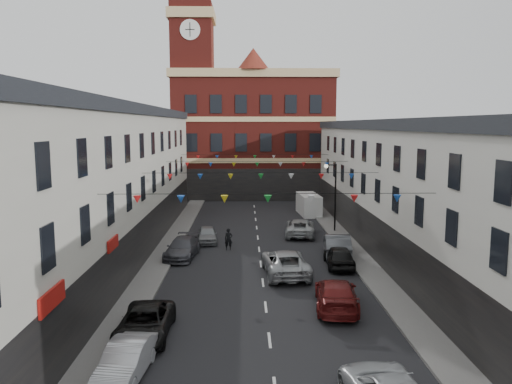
{
  "coord_description": "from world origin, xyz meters",
  "views": [
    {
      "loc": [
        -1.06,
        -28.69,
        9.35
      ],
      "look_at": [
        -0.24,
        7.9,
        4.4
      ],
      "focal_mm": 35.0,
      "sensor_mm": 36.0,
      "label": 1
    }
  ],
  "objects": [
    {
      "name": "car_left_b",
      "position": [
        -5.5,
        -11.11,
        0.66
      ],
      "size": [
        1.77,
        4.12,
        1.32
      ],
      "primitive_type": "imported",
      "rotation": [
        0.0,
        0.0,
        -0.09
      ],
      "color": "#B9BBC2",
      "rests_on": "ground"
    },
    {
      "name": "terrace_left",
      "position": [
        -11.78,
        1.0,
        5.35
      ],
      "size": [
        8.4,
        56.0,
        10.7
      ],
      "color": "beige",
      "rests_on": "ground"
    },
    {
      "name": "civic_building",
      "position": [
        0.0,
        37.95,
        8.14
      ],
      "size": [
        20.6,
        13.3,
        18.5
      ],
      "color": "maroon",
      "rests_on": "ground"
    },
    {
      "name": "terrace_right",
      "position": [
        11.78,
        1.0,
        4.85
      ],
      "size": [
        8.4,
        56.0,
        9.7
      ],
      "color": "beige",
      "rests_on": "ground"
    },
    {
      "name": "pedestrian",
      "position": [
        -2.3,
        7.88,
        0.82
      ],
      "size": [
        0.62,
        0.43,
        1.65
      ],
      "primitive_type": "imported",
      "rotation": [
        0.0,
        0.0,
        0.06
      ],
      "color": "black",
      "rests_on": "ground"
    },
    {
      "name": "distant_hill",
      "position": [
        -4.0,
        62.0,
        5.0
      ],
      "size": [
        40.0,
        14.0,
        10.0
      ],
      "primitive_type": "cube",
      "color": "#2B5025",
      "rests_on": "ground"
    },
    {
      "name": "clock_tower",
      "position": [
        -7.5,
        35.0,
        14.93
      ],
      "size": [
        5.6,
        5.6,
        30.0
      ],
      "color": "maroon",
      "rests_on": "ground"
    },
    {
      "name": "car_right_c",
      "position": [
        3.6,
        -4.24,
        0.75
      ],
      "size": [
        2.69,
        5.37,
        1.5
      ],
      "primitive_type": "imported",
      "rotation": [
        0.0,
        0.0,
        3.02
      ],
      "color": "maroon",
      "rests_on": "ground"
    },
    {
      "name": "car_right_e",
      "position": [
        5.5,
        5.91,
        0.82
      ],
      "size": [
        2.27,
        5.15,
        1.64
      ],
      "primitive_type": "imported",
      "rotation": [
        0.0,
        0.0,
        3.03
      ],
      "color": "#4E5156",
      "rests_on": "ground"
    },
    {
      "name": "pavement_left",
      "position": [
        -6.9,
        2.0,
        0.07
      ],
      "size": [
        1.8,
        64.0,
        0.15
      ],
      "primitive_type": "cube",
      "color": "#605E5B",
      "rests_on": "ground"
    },
    {
      "name": "car_right_f",
      "position": [
        3.6,
        12.68,
        0.72
      ],
      "size": [
        2.94,
        5.39,
        1.43
      ],
      "primitive_type": "imported",
      "rotation": [
        0.0,
        0.0,
        3.03
      ],
      "color": "#A5A8A9",
      "rests_on": "ground"
    },
    {
      "name": "ground",
      "position": [
        0.0,
        0.0,
        0.0
      ],
      "size": [
        160.0,
        160.0,
        0.0
      ],
      "primitive_type": "plane",
      "color": "black",
      "rests_on": "ground"
    },
    {
      "name": "car_left_d",
      "position": [
        -5.5,
        5.81,
        0.7
      ],
      "size": [
        2.46,
        4.97,
        1.39
      ],
      "primitive_type": "imported",
      "rotation": [
        0.0,
        0.0,
        -0.11
      ],
      "color": "#46474E",
      "rests_on": "ground"
    },
    {
      "name": "car_right_d",
      "position": [
        5.15,
        3.18,
        0.72
      ],
      "size": [
        1.87,
        4.31,
        1.45
      ],
      "primitive_type": "imported",
      "rotation": [
        0.0,
        0.0,
        3.1
      ],
      "color": "black",
      "rests_on": "ground"
    },
    {
      "name": "street_lamp",
      "position": [
        6.55,
        14.0,
        3.9
      ],
      "size": [
        1.1,
        0.36,
        6.0
      ],
      "color": "black",
      "rests_on": "ground"
    },
    {
      "name": "car_left_e",
      "position": [
        -4.09,
        10.4,
        0.64
      ],
      "size": [
        1.89,
        3.89,
        1.28
      ],
      "primitive_type": "imported",
      "rotation": [
        0.0,
        0.0,
        0.1
      ],
      "color": "gray",
      "rests_on": "ground"
    },
    {
      "name": "car_left_c",
      "position": [
        -5.5,
        -7.57,
        0.67
      ],
      "size": [
        2.21,
        4.79,
        1.33
      ],
      "primitive_type": "imported",
      "rotation": [
        0.0,
        0.0,
        -0.0
      ],
      "color": "black",
      "rests_on": "ground"
    },
    {
      "name": "white_van",
      "position": [
        5.6,
        22.59,
        1.08
      ],
      "size": [
        2.22,
        4.99,
        2.15
      ],
      "primitive_type": "cube",
      "rotation": [
        0.0,
        0.0,
        0.07
      ],
      "color": "white",
      "rests_on": "ground"
    },
    {
      "name": "moving_car",
      "position": [
        1.46,
        1.6,
        0.79
      ],
      "size": [
        3.0,
        5.85,
        1.58
      ],
      "primitive_type": "imported",
      "rotation": [
        0.0,
        0.0,
        3.21
      ],
      "color": "#9EA1A5",
      "rests_on": "ground"
    },
    {
      "name": "pavement_right",
      "position": [
        6.9,
        2.0,
        0.07
      ],
      "size": [
        1.8,
        64.0,
        0.15
      ],
      "primitive_type": "cube",
      "color": "#605E5B",
      "rests_on": "ground"
    }
  ]
}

